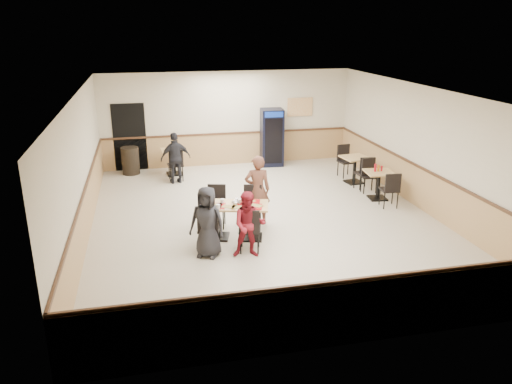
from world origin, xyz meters
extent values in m
plane|color=beige|center=(0.00, 0.00, 0.00)|extent=(10.00, 10.00, 0.00)
plane|color=silver|center=(0.00, 0.00, 3.00)|extent=(10.00, 10.00, 0.00)
plane|color=beige|center=(0.00, 5.00, 1.50)|extent=(8.00, 0.00, 8.00)
plane|color=beige|center=(0.00, -5.00, 1.50)|extent=(8.00, 0.00, 8.00)
plane|color=beige|center=(-4.00, 0.00, 1.50)|extent=(0.00, 10.00, 10.00)
plane|color=beige|center=(4.00, 0.00, 1.50)|extent=(0.00, 10.00, 10.00)
cube|color=tan|center=(0.00, 4.99, 0.50)|extent=(7.98, 0.03, 1.00)
cube|color=tan|center=(3.98, 0.00, 0.50)|extent=(0.03, 9.98, 1.00)
cube|color=#472B19|center=(0.00, 4.97, 1.03)|extent=(7.98, 0.04, 0.06)
cube|color=black|center=(-3.10, 4.98, 1.05)|extent=(1.00, 0.02, 2.10)
cube|color=orange|center=(2.40, 4.96, 1.80)|extent=(0.85, 0.02, 0.60)
cube|color=black|center=(-1.23, -0.82, 0.02)|extent=(0.57, 0.57, 0.04)
cylinder|color=black|center=(-1.23, -0.82, 0.39)|extent=(0.09, 0.09, 0.70)
cube|color=tan|center=(-1.23, -0.82, 0.75)|extent=(0.88, 0.88, 0.04)
cube|color=black|center=(-0.54, -1.01, 0.02)|extent=(0.57, 0.57, 0.04)
cylinder|color=black|center=(-0.54, -1.01, 0.39)|extent=(0.09, 0.09, 0.70)
cube|color=tan|center=(-0.54, -1.01, 0.75)|extent=(0.88, 0.88, 0.04)
imported|color=black|center=(-1.56, -1.64, 0.72)|extent=(0.84, 0.73, 1.44)
imported|color=maroon|center=(-0.76, -1.85, 0.67)|extent=(0.74, 0.63, 1.35)
imported|color=brown|center=(-0.21, -0.19, 0.81)|extent=(0.63, 0.45, 1.62)
imported|color=black|center=(-1.82, 3.32, 0.74)|extent=(0.92, 0.51, 1.48)
cube|color=#B00B0F|center=(-0.56, -0.87, 0.78)|extent=(0.53, 0.45, 0.02)
cube|color=#B00B0F|center=(-1.32, -0.93, 0.78)|extent=(0.53, 0.45, 0.02)
cube|color=#B00B0F|center=(-0.58, -1.16, 0.78)|extent=(0.53, 0.45, 0.02)
cube|color=#B00B0F|center=(-1.39, -0.93, 0.78)|extent=(0.53, 0.45, 0.02)
cylinder|color=white|center=(-0.84, -1.14, 0.78)|extent=(0.24, 0.24, 0.01)
cube|color=tan|center=(-0.84, -1.14, 0.79)|extent=(0.29, 0.22, 0.02)
cylinder|color=white|center=(-1.37, -0.91, 0.78)|extent=(0.24, 0.24, 0.01)
cube|color=tan|center=(-1.37, -0.91, 0.79)|extent=(0.28, 0.20, 0.02)
cylinder|color=white|center=(-0.47, -1.13, 0.78)|extent=(0.24, 0.24, 0.01)
cube|color=tan|center=(-0.47, -1.13, 0.79)|extent=(0.32, 0.31, 0.02)
cylinder|color=white|center=(-0.55, -0.84, 0.78)|extent=(0.24, 0.24, 0.01)
cube|color=tan|center=(-0.55, -0.84, 0.79)|extent=(0.31, 0.26, 0.02)
cylinder|color=white|center=(-1.03, -1.07, 0.78)|extent=(0.24, 0.24, 0.01)
cube|color=tan|center=(-1.03, -1.07, 0.79)|extent=(0.32, 0.29, 0.02)
cylinder|color=silver|center=(-1.41, -0.67, 0.82)|extent=(0.08, 0.08, 0.10)
cylinder|color=silver|center=(-1.45, -1.03, 0.82)|extent=(0.08, 0.08, 0.10)
cylinder|color=silver|center=(-1.26, -1.11, 0.82)|extent=(0.08, 0.08, 0.10)
cylinder|color=silver|center=(-1.12, -0.80, 0.82)|extent=(0.08, 0.08, 0.10)
cylinder|color=#A3A7B6|center=(-0.82, -0.88, 0.83)|extent=(0.07, 0.07, 0.12)
cylinder|color=#A3A7B6|center=(-0.77, -0.95, 0.83)|extent=(0.07, 0.07, 0.12)
ellipsoid|color=white|center=(-0.87, -0.94, 0.83)|extent=(0.15, 0.15, 0.11)
cube|color=black|center=(3.26, 0.74, 0.02)|extent=(0.50, 0.50, 0.04)
cylinder|color=black|center=(3.26, 0.74, 0.38)|extent=(0.09, 0.09, 0.68)
cube|color=tan|center=(3.26, 0.74, 0.73)|extent=(0.77, 0.77, 0.04)
cube|color=black|center=(3.21, 2.19, 0.02)|extent=(0.52, 0.52, 0.04)
cylinder|color=black|center=(3.21, 2.19, 0.39)|extent=(0.09, 0.09, 0.70)
cube|color=tan|center=(3.21, 2.19, 0.75)|extent=(0.81, 0.81, 0.04)
cylinder|color=#B70D19|center=(3.16, 0.79, 0.85)|extent=(0.06, 0.06, 0.20)
cylinder|color=#C6781A|center=(3.25, 0.79, 0.83)|extent=(0.06, 0.06, 0.17)
cylinder|color=#B70D19|center=(3.34, 0.79, 0.82)|extent=(0.05, 0.05, 0.14)
cube|color=black|center=(-1.82, 4.20, 0.02)|extent=(0.49, 0.49, 0.04)
cylinder|color=black|center=(-1.82, 4.20, 0.39)|extent=(0.09, 0.09, 0.70)
cube|color=tan|center=(-1.82, 4.20, 0.76)|extent=(0.77, 0.77, 0.04)
cube|color=black|center=(1.36, 4.60, 0.91)|extent=(0.75, 0.73, 1.83)
cube|color=black|center=(1.33, 4.25, 0.87)|extent=(0.56, 0.07, 1.44)
cube|color=navy|center=(1.33, 4.25, 1.71)|extent=(0.58, 0.07, 0.17)
cylinder|color=black|center=(-3.12, 4.55, 0.42)|extent=(0.53, 0.53, 0.83)
camera|label=1|loc=(-2.62, -10.69, 4.44)|focal=35.00mm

